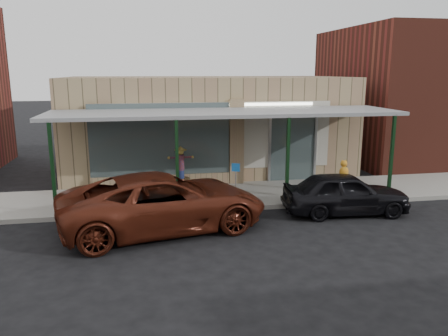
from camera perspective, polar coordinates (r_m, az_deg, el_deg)
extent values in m
plane|color=black|center=(12.37, 3.22, -8.55)|extent=(120.00, 120.00, 0.00)
cube|color=gray|center=(15.69, 0.18, -3.64)|extent=(40.00, 3.20, 0.15)
cube|color=#96815C|center=(19.75, -2.23, 5.71)|extent=(12.00, 6.00, 4.20)
cube|color=#475556|center=(16.47, -8.29, 3.52)|extent=(5.20, 0.06, 2.80)
cube|color=#475556|center=(17.61, 8.91, 2.76)|extent=(1.80, 0.06, 2.80)
cube|color=#96815C|center=(16.90, 1.61, 3.18)|extent=(0.55, 0.30, 3.40)
cube|color=#96815C|center=(16.83, -8.13, -1.67)|extent=(5.20, 0.30, 0.50)
cube|color=#AEA99A|center=(16.79, -0.78, 4.17)|extent=(9.00, 0.02, 2.60)
cube|color=white|center=(16.63, -0.77, 8.24)|extent=(7.50, 0.03, 0.10)
cube|color=gray|center=(15.13, 0.19, 7.25)|extent=(12.00, 3.00, 0.12)
cube|color=black|center=(13.96, -21.46, -0.32)|extent=(0.10, 0.10, 2.95)
cube|color=black|center=(13.71, -6.13, 0.27)|extent=(0.10, 0.10, 2.95)
cube|color=black|center=(14.40, 8.30, 0.81)|extent=(0.10, 0.10, 2.95)
cube|color=black|center=(15.95, 21.02, 1.24)|extent=(0.10, 0.10, 2.95)
cylinder|color=#503B20|center=(16.32, -5.60, -2.03)|extent=(0.72, 0.72, 0.41)
cylinder|color=navy|center=(16.23, -5.63, -0.79)|extent=(0.26, 0.26, 0.31)
cylinder|color=maroon|center=(16.13, -5.66, 0.73)|extent=(0.29, 0.29, 0.57)
sphere|color=#B08E43|center=(16.06, -5.69, 2.11)|extent=(0.23, 0.23, 0.23)
cone|color=#B08E43|center=(16.04, -5.70, 2.58)|extent=(0.37, 0.37, 0.15)
cylinder|color=#503B20|center=(15.38, -16.40, -3.47)|extent=(0.60, 0.60, 0.38)
ellipsoid|color=orange|center=(15.30, -16.47, -2.35)|extent=(0.30, 0.30, 0.25)
cylinder|color=#4C471E|center=(15.27, -16.50, -1.83)|extent=(0.04, 0.04, 0.06)
cylinder|color=gray|center=(14.56, 1.53, -2.47)|extent=(0.04, 0.04, 1.05)
cube|color=#185FB4|center=(14.40, 1.55, 0.08)|extent=(0.27, 0.11, 0.27)
imported|color=black|center=(14.35, 15.56, -3.18)|extent=(4.04, 1.86, 1.34)
ellipsoid|color=orange|center=(15.05, 15.39, -0.52)|extent=(0.31, 0.26, 0.40)
sphere|color=orange|center=(15.03, 15.39, 0.54)|extent=(0.22, 0.22, 0.22)
cylinder|color=#19732C|center=(15.01, 15.43, 0.07)|extent=(0.15, 0.15, 0.02)
imported|color=#531D10|center=(12.54, -7.84, -4.42)|extent=(6.28, 3.85, 1.63)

